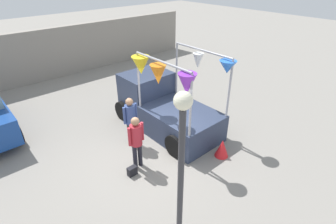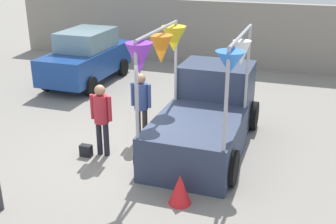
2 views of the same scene
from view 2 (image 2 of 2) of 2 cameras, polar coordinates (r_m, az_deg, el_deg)
The scene contains 8 objects.
ground_plane at distance 10.05m, azimuth -4.87°, elevation -5.68°, with size 60.00×60.00×0.00m, color gray.
vendor_truck at distance 10.21m, azimuth 5.17°, elevation 0.15°, with size 2.51×4.16×2.98m.
parked_car at distance 15.38m, azimuth -11.01°, elevation 7.35°, with size 1.88×4.00×1.88m.
person_customer at distance 9.68m, azimuth -9.03°, elevation -0.18°, with size 0.53×0.34×1.72m.
person_vendor at distance 10.37m, azimuth -3.68°, elevation 1.58°, with size 0.53×0.34×1.74m.
handbag at distance 10.04m, azimuth -11.04°, elevation -5.15°, with size 0.28×0.16×0.28m, color black.
brick_boundary_wall at distance 17.58m, azimuth 6.56°, elevation 10.50°, with size 18.00×0.36×2.60m, color gray.
folded_kite_bundle_crimson at distance 8.07m, azimuth 1.62°, elevation -10.44°, with size 0.44×0.44×0.60m, color red.
Camera 2 is at (3.70, -8.17, 4.54)m, focal length 45.00 mm.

